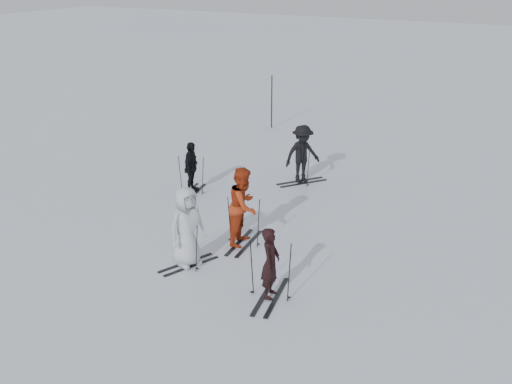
{
  "coord_description": "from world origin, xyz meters",
  "views": [
    {
      "loc": [
        7.54,
        -12.67,
        6.76
      ],
      "look_at": [
        0.0,
        1.0,
        1.0
      ],
      "focal_mm": 45.0,
      "sensor_mm": 36.0,
      "label": 1
    }
  ],
  "objects_px": {
    "skier_near_dark": "(270,264)",
    "piste_marker": "(272,102)",
    "skier_red": "(244,207)",
    "skier_uphill_left": "(191,168)",
    "skier_grey": "(187,228)",
    "skier_uphill_far": "(302,155)"
  },
  "relations": [
    {
      "from": "skier_red",
      "to": "skier_uphill_left",
      "type": "relative_size",
      "value": 1.27
    },
    {
      "from": "skier_uphill_left",
      "to": "piste_marker",
      "type": "xyz_separation_m",
      "value": [
        -1.52,
        8.12,
        0.32
      ]
    },
    {
      "from": "piste_marker",
      "to": "skier_uphill_left",
      "type": "bearing_deg",
      "value": -79.43
    },
    {
      "from": "skier_near_dark",
      "to": "skier_uphill_far",
      "type": "distance_m",
      "value": 7.38
    },
    {
      "from": "skier_red",
      "to": "skier_uphill_left",
      "type": "xyz_separation_m",
      "value": [
        -3.22,
        2.44,
        -0.21
      ]
    },
    {
      "from": "skier_uphill_far",
      "to": "skier_grey",
      "type": "bearing_deg",
      "value": -143.35
    },
    {
      "from": "skier_near_dark",
      "to": "piste_marker",
      "type": "xyz_separation_m",
      "value": [
        -6.56,
        12.62,
        0.32
      ]
    },
    {
      "from": "piste_marker",
      "to": "skier_near_dark",
      "type": "bearing_deg",
      "value": -62.53
    },
    {
      "from": "skier_red",
      "to": "skier_uphill_far",
      "type": "distance_m",
      "value": 4.93
    },
    {
      "from": "skier_grey",
      "to": "piste_marker",
      "type": "height_order",
      "value": "piste_marker"
    },
    {
      "from": "piste_marker",
      "to": "skier_red",
      "type": "bearing_deg",
      "value": -65.84
    },
    {
      "from": "skier_near_dark",
      "to": "skier_uphill_left",
      "type": "bearing_deg",
      "value": 36.02
    },
    {
      "from": "skier_near_dark",
      "to": "skier_grey",
      "type": "relative_size",
      "value": 0.82
    },
    {
      "from": "skier_red",
      "to": "skier_uphill_left",
      "type": "bearing_deg",
      "value": 44.84
    },
    {
      "from": "skier_red",
      "to": "piste_marker",
      "type": "relative_size",
      "value": 0.9
    },
    {
      "from": "skier_grey",
      "to": "skier_uphill_left",
      "type": "height_order",
      "value": "skier_grey"
    },
    {
      "from": "skier_uphill_far",
      "to": "piste_marker",
      "type": "bearing_deg",
      "value": 70.79
    },
    {
      "from": "skier_grey",
      "to": "skier_uphill_far",
      "type": "height_order",
      "value": "skier_grey"
    },
    {
      "from": "skier_uphill_left",
      "to": "piste_marker",
      "type": "bearing_deg",
      "value": -2.72
    },
    {
      "from": "skier_uphill_far",
      "to": "piste_marker",
      "type": "height_order",
      "value": "piste_marker"
    },
    {
      "from": "skier_grey",
      "to": "skier_uphill_far",
      "type": "distance_m",
      "value": 6.54
    },
    {
      "from": "skier_grey",
      "to": "skier_uphill_left",
      "type": "xyz_separation_m",
      "value": [
        -2.68,
        4.09,
        -0.17
      ]
    }
  ]
}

